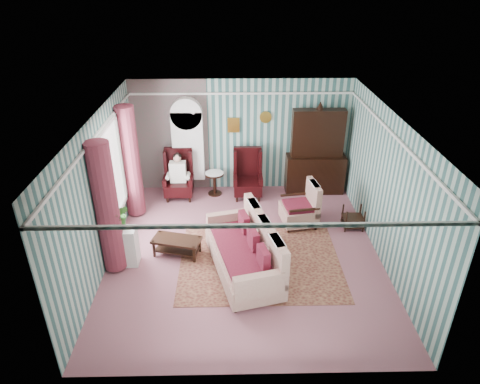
{
  "coord_description": "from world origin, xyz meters",
  "views": [
    {
      "loc": [
        -0.25,
        -7.27,
        5.29
      ],
      "look_at": [
        -0.08,
        0.6,
        1.11
      ],
      "focal_mm": 32.0,
      "sensor_mm": 36.0,
      "label": 1
    }
  ],
  "objects_px": {
    "seated_woman": "(178,176)",
    "plant_stand": "(123,246)",
    "nest_table": "(353,218)",
    "dresser_hutch": "(317,149)",
    "wingback_right": "(248,174)",
    "round_side_table": "(215,184)",
    "floral_armchair": "(299,204)",
    "wingback_left": "(178,175)",
    "bookcase": "(188,151)",
    "sofa": "(243,253)",
    "coffee_table": "(177,247)"
  },
  "relations": [
    {
      "from": "wingback_right",
      "to": "nest_table",
      "type": "relative_size",
      "value": 2.31
    },
    {
      "from": "seated_woman",
      "to": "dresser_hutch",
      "type": "bearing_deg",
      "value": 4.41
    },
    {
      "from": "bookcase",
      "to": "seated_woman",
      "type": "relative_size",
      "value": 1.9
    },
    {
      "from": "bookcase",
      "to": "nest_table",
      "type": "height_order",
      "value": "bookcase"
    },
    {
      "from": "bookcase",
      "to": "wingback_right",
      "type": "relative_size",
      "value": 1.79
    },
    {
      "from": "wingback_right",
      "to": "wingback_left",
      "type": "bearing_deg",
      "value": 180.0
    },
    {
      "from": "seated_woman",
      "to": "round_side_table",
      "type": "distance_m",
      "value": 0.96
    },
    {
      "from": "wingback_right",
      "to": "seated_woman",
      "type": "height_order",
      "value": "wingback_right"
    },
    {
      "from": "round_side_table",
      "to": "floral_armchair",
      "type": "relative_size",
      "value": 0.58
    },
    {
      "from": "seated_woman",
      "to": "nest_table",
      "type": "height_order",
      "value": "seated_woman"
    },
    {
      "from": "sofa",
      "to": "coffee_table",
      "type": "distance_m",
      "value": 1.5
    },
    {
      "from": "plant_stand",
      "to": "coffee_table",
      "type": "xyz_separation_m",
      "value": [
        1.01,
        0.27,
        -0.21
      ]
    },
    {
      "from": "sofa",
      "to": "wingback_left",
      "type": "bearing_deg",
      "value": 11.89
    },
    {
      "from": "wingback_left",
      "to": "floral_armchair",
      "type": "distance_m",
      "value": 3.18
    },
    {
      "from": "round_side_table",
      "to": "coffee_table",
      "type": "height_order",
      "value": "round_side_table"
    },
    {
      "from": "dresser_hutch",
      "to": "wingback_right",
      "type": "xyz_separation_m",
      "value": [
        -1.75,
        -0.27,
        -0.55
      ]
    },
    {
      "from": "dresser_hutch",
      "to": "coffee_table",
      "type": "relative_size",
      "value": 2.41
    },
    {
      "from": "wingback_left",
      "to": "sofa",
      "type": "relative_size",
      "value": 0.55
    },
    {
      "from": "wingback_left",
      "to": "nest_table",
      "type": "height_order",
      "value": "wingback_left"
    },
    {
      "from": "dresser_hutch",
      "to": "floral_armchair",
      "type": "distance_m",
      "value": 1.87
    },
    {
      "from": "wingback_right",
      "to": "plant_stand",
      "type": "xyz_separation_m",
      "value": [
        -2.55,
        -2.75,
        -0.22
      ]
    },
    {
      "from": "bookcase",
      "to": "plant_stand",
      "type": "height_order",
      "value": "bookcase"
    },
    {
      "from": "wingback_left",
      "to": "round_side_table",
      "type": "height_order",
      "value": "wingback_left"
    },
    {
      "from": "wingback_right",
      "to": "sofa",
      "type": "bearing_deg",
      "value": -93.84
    },
    {
      "from": "plant_stand",
      "to": "coffee_table",
      "type": "height_order",
      "value": "plant_stand"
    },
    {
      "from": "seated_woman",
      "to": "plant_stand",
      "type": "xyz_separation_m",
      "value": [
        -0.8,
        -2.75,
        -0.19
      ]
    },
    {
      "from": "sofa",
      "to": "floral_armchair",
      "type": "xyz_separation_m",
      "value": [
        1.32,
        1.74,
        0.06
      ]
    },
    {
      "from": "dresser_hutch",
      "to": "seated_woman",
      "type": "height_order",
      "value": "dresser_hutch"
    },
    {
      "from": "seated_woman",
      "to": "round_side_table",
      "type": "bearing_deg",
      "value": 9.46
    },
    {
      "from": "wingback_left",
      "to": "wingback_right",
      "type": "relative_size",
      "value": 1.0
    },
    {
      "from": "coffee_table",
      "to": "bookcase",
      "type": "bearing_deg",
      "value": 89.2
    },
    {
      "from": "bookcase",
      "to": "floral_armchair",
      "type": "distance_m",
      "value": 3.21
    },
    {
      "from": "bookcase",
      "to": "sofa",
      "type": "height_order",
      "value": "bookcase"
    },
    {
      "from": "seated_woman",
      "to": "sofa",
      "type": "height_order",
      "value": "seated_woman"
    },
    {
      "from": "dresser_hutch",
      "to": "round_side_table",
      "type": "relative_size",
      "value": 3.93
    },
    {
      "from": "nest_table",
      "to": "round_side_table",
      "type": "bearing_deg",
      "value": 151.8
    },
    {
      "from": "bookcase",
      "to": "floral_armchair",
      "type": "height_order",
      "value": "bookcase"
    },
    {
      "from": "seated_woman",
      "to": "floral_armchair",
      "type": "height_order",
      "value": "seated_woman"
    },
    {
      "from": "nest_table",
      "to": "seated_woman",
      "type": "bearing_deg",
      "value": 159.15
    },
    {
      "from": "nest_table",
      "to": "floral_armchair",
      "type": "relative_size",
      "value": 0.52
    },
    {
      "from": "coffee_table",
      "to": "wingback_left",
      "type": "bearing_deg",
      "value": 94.85
    },
    {
      "from": "seated_woman",
      "to": "round_side_table",
      "type": "xyz_separation_m",
      "value": [
        0.9,
        0.15,
        -0.29
      ]
    },
    {
      "from": "seated_woman",
      "to": "wingback_left",
      "type": "bearing_deg",
      "value": 0.0
    },
    {
      "from": "plant_stand",
      "to": "nest_table",
      "type": "bearing_deg",
      "value": 13.84
    },
    {
      "from": "wingback_left",
      "to": "wingback_right",
      "type": "height_order",
      "value": "same"
    },
    {
      "from": "wingback_right",
      "to": "sofa",
      "type": "height_order",
      "value": "wingback_right"
    },
    {
      "from": "bookcase",
      "to": "wingback_right",
      "type": "xyz_separation_m",
      "value": [
        1.5,
        -0.39,
        -0.5
      ]
    },
    {
      "from": "bookcase",
      "to": "sofa",
      "type": "distance_m",
      "value": 3.78
    },
    {
      "from": "nest_table",
      "to": "sofa",
      "type": "relative_size",
      "value": 0.24
    },
    {
      "from": "round_side_table",
      "to": "sofa",
      "type": "height_order",
      "value": "sofa"
    }
  ]
}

